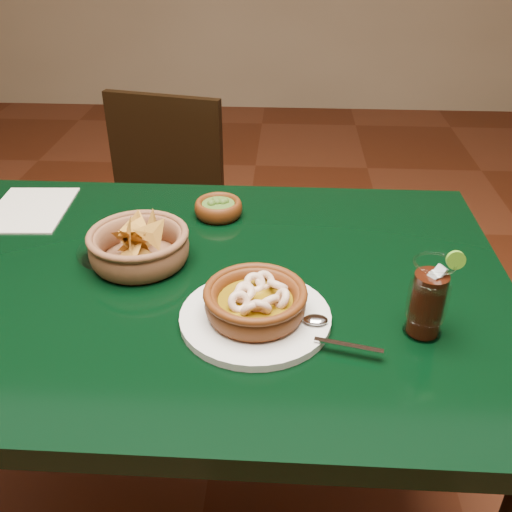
# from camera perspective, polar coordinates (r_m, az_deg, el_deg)

# --- Properties ---
(dining_table) EXTENTS (1.20, 0.80, 0.75)m
(dining_table) POSITION_cam_1_polar(r_m,az_deg,el_deg) (1.11, -7.22, -6.24)
(dining_table) COLOR black
(dining_table) RESTS_ON ground
(dining_chair) EXTENTS (0.47, 0.47, 0.85)m
(dining_chair) POSITION_cam_1_polar(r_m,az_deg,el_deg) (1.83, -9.95, 3.03)
(dining_chair) COLOR black
(dining_chair) RESTS_ON ground
(shrimp_plate) EXTENTS (0.32, 0.25, 0.08)m
(shrimp_plate) POSITION_cam_1_polar(r_m,az_deg,el_deg) (0.92, -0.02, -4.95)
(shrimp_plate) COLOR silver
(shrimp_plate) RESTS_ON dining_table
(chip_basket) EXTENTS (0.22, 0.22, 0.13)m
(chip_basket) POSITION_cam_1_polar(r_m,az_deg,el_deg) (1.09, -11.63, 0.99)
(chip_basket) COLOR brown
(chip_basket) RESTS_ON dining_table
(guacamole_ramekin) EXTENTS (0.12, 0.12, 0.04)m
(guacamole_ramekin) POSITION_cam_1_polar(r_m,az_deg,el_deg) (1.24, -3.78, 4.83)
(guacamole_ramekin) COLOR #4A200A
(guacamole_ramekin) RESTS_ON dining_table
(cola_drink) EXTENTS (0.13, 0.13, 0.15)m
(cola_drink) POSITION_cam_1_polar(r_m,az_deg,el_deg) (0.91, 16.83, -4.13)
(cola_drink) COLOR white
(cola_drink) RESTS_ON dining_table
(glass_ashtray) EXTENTS (0.11, 0.11, 0.03)m
(glass_ashtray) POSITION_cam_1_polar(r_m,az_deg,el_deg) (1.13, -14.89, 0.33)
(glass_ashtray) COLOR white
(glass_ashtray) RESTS_ON dining_table
(paper_menu) EXTENTS (0.18, 0.23, 0.00)m
(paper_menu) POSITION_cam_1_polar(r_m,az_deg,el_deg) (1.37, -21.67, 4.35)
(paper_menu) COLOR beige
(paper_menu) RESTS_ON dining_table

